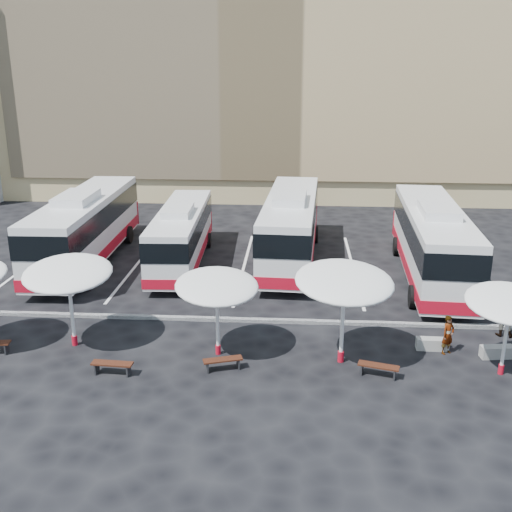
# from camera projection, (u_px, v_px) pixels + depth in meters

# --- Properties ---
(ground) EXTENTS (120.00, 120.00, 0.00)m
(ground) POSITION_uv_depth(u_px,v_px,m) (228.00, 326.00, 25.58)
(ground) COLOR black
(ground) RESTS_ON ground
(sandstone_building) EXTENTS (42.00, 18.25, 29.60)m
(sandstone_building) POSITION_uv_depth(u_px,v_px,m) (267.00, 40.00, 51.96)
(sandstone_building) COLOR tan
(sandstone_building) RESTS_ON ground
(curb_divider) EXTENTS (34.00, 0.25, 0.15)m
(curb_divider) POSITION_uv_depth(u_px,v_px,m) (229.00, 320.00, 26.03)
(curb_divider) COLOR black
(curb_divider) RESTS_ON ground
(bay_lines) EXTENTS (24.15, 12.00, 0.01)m
(bay_lines) POSITION_uv_depth(u_px,v_px,m) (244.00, 266.00, 33.17)
(bay_lines) COLOR white
(bay_lines) RESTS_ON ground
(bus_0) EXTENTS (3.25, 13.07, 4.13)m
(bus_0) POSITION_uv_depth(u_px,v_px,m) (86.00, 225.00, 33.25)
(bus_0) COLOR silver
(bus_0) RESTS_ON ground
(bus_1) EXTENTS (2.86, 10.95, 3.45)m
(bus_1) POSITION_uv_depth(u_px,v_px,m) (181.00, 233.00, 33.00)
(bus_1) COLOR silver
(bus_1) RESTS_ON ground
(bus_2) EXTENTS (3.47, 12.89, 4.05)m
(bus_2) POSITION_uv_depth(u_px,v_px,m) (291.00, 225.00, 33.55)
(bus_2) COLOR silver
(bus_2) RESTS_ON ground
(bus_3) EXTENTS (3.57, 13.04, 4.09)m
(bus_3) POSITION_uv_depth(u_px,v_px,m) (432.00, 239.00, 30.74)
(bus_3) COLOR silver
(bus_3) RESTS_ON ground
(sunshade_1) EXTENTS (3.84, 3.88, 3.56)m
(sunshade_1) POSITION_uv_depth(u_px,v_px,m) (68.00, 273.00, 22.92)
(sunshade_1) COLOR silver
(sunshade_1) RESTS_ON ground
(sunshade_2) EXTENTS (4.03, 4.06, 3.28)m
(sunshade_2) POSITION_uv_depth(u_px,v_px,m) (217.00, 286.00, 22.26)
(sunshade_2) COLOR silver
(sunshade_2) RESTS_ON ground
(sunshade_3) EXTENTS (4.40, 4.43, 3.76)m
(sunshade_3) POSITION_uv_depth(u_px,v_px,m) (344.00, 282.00, 21.54)
(sunshade_3) COLOR silver
(sunshade_3) RESTS_ON ground
(sunshade_4) EXTENTS (3.23, 3.27, 3.23)m
(sunshade_4) POSITION_uv_depth(u_px,v_px,m) (510.00, 303.00, 20.79)
(sunshade_4) COLOR silver
(sunshade_4) RESTS_ON ground
(wood_bench_1) EXTENTS (1.52, 0.49, 0.46)m
(wood_bench_1) POSITION_uv_depth(u_px,v_px,m) (112.00, 365.00, 21.50)
(wood_bench_1) COLOR black
(wood_bench_1) RESTS_ON ground
(wood_bench_2) EXTENTS (1.48, 0.81, 0.44)m
(wood_bench_2) POSITION_uv_depth(u_px,v_px,m) (223.00, 361.00, 21.82)
(wood_bench_2) COLOR black
(wood_bench_2) RESTS_ON ground
(wood_bench_3) EXTENTS (1.51, 0.77, 0.45)m
(wood_bench_3) POSITION_uv_depth(u_px,v_px,m) (378.00, 368.00, 21.36)
(wood_bench_3) COLOR black
(wood_bench_3) RESTS_ON ground
(conc_bench_0) EXTENTS (1.24, 0.44, 0.46)m
(conc_bench_0) POSITION_uv_depth(u_px,v_px,m) (432.00, 344.00, 23.41)
(conc_bench_0) COLOR gray
(conc_bench_0) RESTS_ON ground
(conc_bench_1) EXTENTS (1.28, 0.58, 0.46)m
(conc_bench_1) POSITION_uv_depth(u_px,v_px,m) (497.00, 352.00, 22.76)
(conc_bench_1) COLOR gray
(conc_bench_1) RESTS_ON ground
(passenger_0) EXTENTS (0.68, 0.63, 1.55)m
(passenger_0) POSITION_uv_depth(u_px,v_px,m) (448.00, 335.00, 22.94)
(passenger_0) COLOR black
(passenger_0) RESTS_ON ground
(passenger_1) EXTENTS (1.03, 0.88, 1.84)m
(passenger_1) POSITION_uv_depth(u_px,v_px,m) (505.00, 315.00, 24.41)
(passenger_1) COLOR black
(passenger_1) RESTS_ON ground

